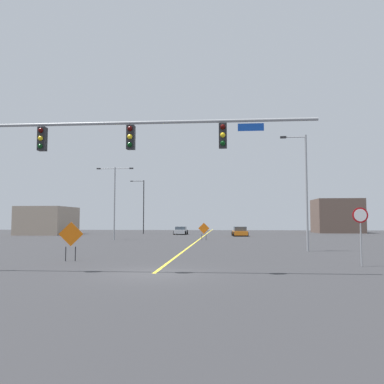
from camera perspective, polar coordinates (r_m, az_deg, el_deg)
The scene contains 13 objects.
ground at distance 17.03m, azimuth -5.55°, elevation -11.65°, with size 149.13×149.13×0.00m, color #2D2D30.
road_centre_stripe at distance 58.16m, azimuth 1.78°, elevation -6.32°, with size 0.16×82.85×0.01m.
traffic_signal_assembly at distance 17.96m, azimuth -15.28°, elevation 6.14°, with size 16.05×0.44×6.82m.
stop_sign at distance 21.05m, azimuth 23.19°, elevation -4.39°, with size 0.76×0.07×2.87m.
street_lamp_mid_right at distance 46.46m, azimuth -11.13°, elevation -0.61°, with size 4.32×0.24×8.41m.
street_lamp_near_right at distance 66.88m, azimuth -7.16°, elevation -1.74°, with size 2.41×0.24×9.02m.
street_lamp_far_right at distance 30.13m, azimuth 15.99°, elevation 0.75°, with size 1.93×0.24×8.57m.
construction_sign_median_near at distance 44.99m, azimuth 1.73°, elevation -5.40°, with size 1.27×0.08×1.96m.
construction_sign_right_shoulder at distance 22.90m, azimuth -17.11°, elevation -6.10°, with size 1.34×0.24×2.16m.
car_orange_mid at distance 56.91m, azimuth 6.93°, elevation -5.71°, with size 2.31×4.25×1.35m.
car_silver_near at distance 63.14m, azimuth -1.63°, elevation -5.61°, with size 2.03×3.87×1.24m.
roadside_building_east at distance 75.95m, azimuth 20.22°, elevation -3.27°, with size 7.89×7.31×6.06m.
roadside_building_west at distance 66.54m, azimuth -20.13°, elevation -3.92°, with size 7.02×8.89×4.37m.
Camera 1 is at (2.99, -16.62, 2.24)m, focal length 36.88 mm.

